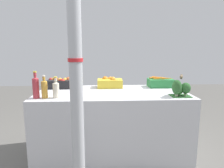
{
  "coord_description": "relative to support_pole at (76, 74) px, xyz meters",
  "views": [
    {
      "loc": [
        -0.13,
        -2.5,
        1.41
      ],
      "look_at": [
        0.0,
        0.0,
        0.96
      ],
      "focal_mm": 32.0,
      "sensor_mm": 36.0,
      "label": 1
    }
  ],
  "objects": [
    {
      "name": "juice_bottle_amber",
      "position": [
        -0.42,
        0.49,
        -0.23
      ],
      "size": [
        0.07,
        0.07,
        0.26
      ],
      "color": "gold",
      "rests_on": "market_table"
    },
    {
      "name": "market_table",
      "position": [
        0.35,
        0.78,
        -0.76
      ],
      "size": [
        1.9,
        0.9,
        0.86
      ],
      "primitive_type": "cube",
      "color": "silver",
      "rests_on": "ground_plane"
    },
    {
      "name": "support_pole",
      "position": [
        0.0,
        0.0,
        0.0
      ],
      "size": [
        0.13,
        0.13,
        2.38
      ],
      "color": "#B7BABF",
      "rests_on": "ground_plane"
    },
    {
      "name": "juice_bottle_ruby",
      "position": [
        -0.51,
        0.49,
        -0.21
      ],
      "size": [
        0.07,
        0.07,
        0.3
      ],
      "color": "#B2333D",
      "rests_on": "market_table"
    },
    {
      "name": "juice_bottle_cloudy",
      "position": [
        -0.29,
        0.49,
        -0.24
      ],
      "size": [
        0.07,
        0.07,
        0.24
      ],
      "color": "beige",
      "rests_on": "market_table"
    },
    {
      "name": "orange_crate",
      "position": [
        0.33,
        1.08,
        -0.27
      ],
      "size": [
        0.35,
        0.23,
        0.15
      ],
      "color": "gold",
      "rests_on": "market_table"
    },
    {
      "name": "broccoli_pile",
      "position": [
        1.12,
        0.51,
        -0.25
      ],
      "size": [
        0.23,
        0.2,
        0.2
      ],
      "color": "#2D602D",
      "rests_on": "market_table"
    },
    {
      "name": "apple_crate",
      "position": [
        -0.36,
        1.07,
        -0.27
      ],
      "size": [
        0.35,
        0.23,
        0.15
      ],
      "color": "black",
      "rests_on": "market_table"
    },
    {
      "name": "carrot_crate",
      "position": [
        1.06,
        1.07,
        -0.27
      ],
      "size": [
        0.35,
        0.23,
        0.15
      ],
      "color": "#2D8442",
      "rests_on": "market_table"
    },
    {
      "name": "sparrow_bird",
      "position": [
        1.14,
        0.52,
        -0.11
      ],
      "size": [
        0.07,
        0.13,
        0.05
      ],
      "rotation": [
        0.0,
        0.0,
        1.13
      ],
      "color": "#4C3D2D",
      "rests_on": "broccoli_pile"
    },
    {
      "name": "ground_plane",
      "position": [
        0.35,
        0.78,
        -1.19
      ],
      "size": [
        10.0,
        10.0,
        0.0
      ],
      "primitive_type": "plane",
      "color": "#605E59"
    }
  ]
}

